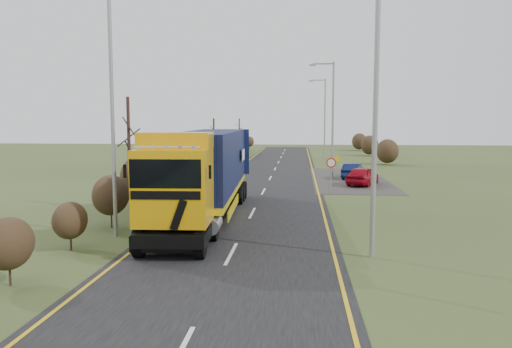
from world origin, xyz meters
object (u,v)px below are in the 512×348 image
object	(u,v)px
car_blue_sedan	(353,171)
streetlight_near	(372,110)
lorry	(207,168)
speed_sign	(331,169)
car_red_hatchback	(363,176)

from	to	relation	value
car_blue_sedan	streetlight_near	size ratio (longest dim) A/B	0.40
lorry	streetlight_near	bearing A→B (deg)	-45.26
streetlight_near	car_blue_sedan	bearing A→B (deg)	85.38
lorry	car_blue_sedan	size ratio (longest dim) A/B	4.18
lorry	speed_sign	distance (m)	11.44
car_red_hatchback	car_blue_sedan	world-z (taller)	car_red_hatchback
lorry	car_blue_sedan	world-z (taller)	lorry
streetlight_near	speed_sign	xyz separation A→B (m)	(-0.37, 15.73, -3.52)
lorry	car_red_hatchback	size ratio (longest dim) A/B	3.86
car_red_hatchback	car_blue_sedan	distance (m)	4.30
lorry	streetlight_near	size ratio (longest dim) A/B	1.69
streetlight_near	car_red_hatchback	bearing A→B (deg)	83.59
lorry	car_red_hatchback	xyz separation A→B (m)	(9.23, 13.68, -1.79)
car_red_hatchback	car_blue_sedan	size ratio (longest dim) A/B	1.08
lorry	speed_sign	bearing A→B (deg)	52.02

